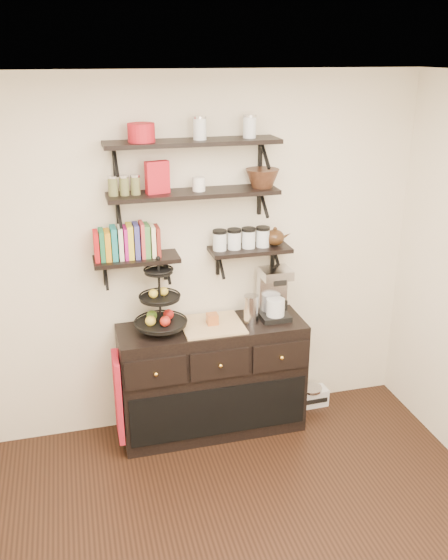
# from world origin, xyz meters

# --- Properties ---
(ceiling) EXTENTS (3.50, 3.50, 0.02)m
(ceiling) POSITION_xyz_m (0.00, 0.00, 2.70)
(ceiling) COLOR white
(ceiling) RESTS_ON back_wall
(back_wall) EXTENTS (3.50, 0.02, 2.70)m
(back_wall) POSITION_xyz_m (0.00, 1.75, 1.35)
(back_wall) COLOR white
(back_wall) RESTS_ON ground
(shelf_top) EXTENTS (1.20, 0.27, 0.23)m
(shelf_top) POSITION_xyz_m (0.00, 1.62, 2.23)
(shelf_top) COLOR black
(shelf_top) RESTS_ON back_wall
(shelf_mid) EXTENTS (1.20, 0.27, 0.23)m
(shelf_mid) POSITION_xyz_m (0.00, 1.62, 1.88)
(shelf_mid) COLOR black
(shelf_mid) RESTS_ON back_wall
(shelf_low_left) EXTENTS (0.60, 0.25, 0.23)m
(shelf_low_left) POSITION_xyz_m (-0.42, 1.63, 1.43)
(shelf_low_left) COLOR black
(shelf_low_left) RESTS_ON back_wall
(shelf_low_right) EXTENTS (0.60, 0.25, 0.23)m
(shelf_low_right) POSITION_xyz_m (0.42, 1.63, 1.43)
(shelf_low_right) COLOR black
(shelf_low_right) RESTS_ON back_wall
(cookbooks) EXTENTS (0.43, 0.15, 0.26)m
(cookbooks) POSITION_xyz_m (-0.47, 1.63, 1.57)
(cookbooks) COLOR #B21316
(cookbooks) RESTS_ON shelf_low_left
(glass_canisters) EXTENTS (0.43, 0.10, 0.13)m
(glass_canisters) POSITION_xyz_m (0.36, 1.63, 1.51)
(glass_canisters) COLOR silver
(glass_canisters) RESTS_ON shelf_low_right
(sideboard) EXTENTS (1.40, 0.50, 0.92)m
(sideboard) POSITION_xyz_m (0.10, 1.51, 0.45)
(sideboard) COLOR black
(sideboard) RESTS_ON floor
(fruit_stand) EXTENTS (0.38, 0.38, 0.55)m
(fruit_stand) POSITION_xyz_m (-0.28, 1.52, 1.09)
(fruit_stand) COLOR black
(fruit_stand) RESTS_ON sideboard
(candle) EXTENTS (0.08, 0.08, 0.08)m
(candle) POSITION_xyz_m (0.10, 1.51, 0.96)
(candle) COLOR #A65526
(candle) RESTS_ON sideboard
(coffee_maker) EXTENTS (0.22, 0.21, 0.40)m
(coffee_maker) POSITION_xyz_m (0.59, 1.54, 1.09)
(coffee_maker) COLOR black
(coffee_maker) RESTS_ON sideboard
(thermal_carafe) EXTENTS (0.11, 0.11, 0.22)m
(thermal_carafe) POSITION_xyz_m (0.40, 1.49, 1.01)
(thermal_carafe) COLOR silver
(thermal_carafe) RESTS_ON sideboard
(apron) EXTENTS (0.04, 0.28, 0.65)m
(apron) POSITION_xyz_m (-0.63, 1.41, 0.46)
(apron) COLOR maroon
(apron) RESTS_ON sideboard
(radio) EXTENTS (0.29, 0.19, 0.17)m
(radio) POSITION_xyz_m (0.98, 1.62, 0.08)
(radio) COLOR silver
(radio) RESTS_ON floor
(recipe_box) EXTENTS (0.17, 0.09, 0.22)m
(recipe_box) POSITION_xyz_m (-0.25, 1.61, 2.01)
(recipe_box) COLOR #B4141F
(recipe_box) RESTS_ON shelf_mid
(walnut_bowl) EXTENTS (0.24, 0.24, 0.13)m
(walnut_bowl) POSITION_xyz_m (0.50, 1.61, 1.96)
(walnut_bowl) COLOR black
(walnut_bowl) RESTS_ON shelf_mid
(ramekins) EXTENTS (0.09, 0.09, 0.10)m
(ramekins) POSITION_xyz_m (0.04, 1.61, 1.95)
(ramekins) COLOR white
(ramekins) RESTS_ON shelf_mid
(teapot) EXTENTS (0.21, 0.17, 0.14)m
(teapot) POSITION_xyz_m (0.61, 1.63, 1.52)
(teapot) COLOR #341F0F
(teapot) RESTS_ON shelf_low_right
(red_pot) EXTENTS (0.18, 0.18, 0.12)m
(red_pot) POSITION_xyz_m (-0.34, 1.61, 2.31)
(red_pot) COLOR #B4141F
(red_pot) RESTS_ON shelf_top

